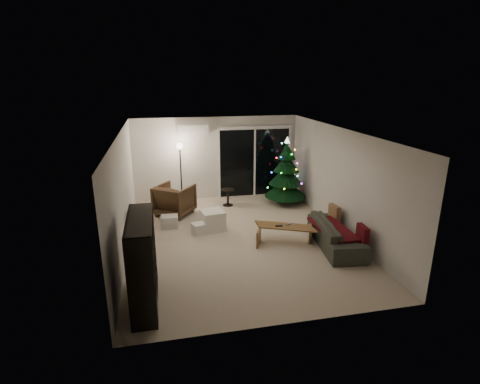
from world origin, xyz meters
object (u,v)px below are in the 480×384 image
Objects in this scene: sofa at (336,234)px; christmas_tree at (286,171)px; armchair at (174,200)px; bookshelf at (131,263)px; media_cabinet at (139,230)px; coffee_table at (285,234)px.

christmas_tree is (-0.15, 3.04, 0.70)m from sofa.
bookshelf is at bearing 113.57° from armchair.
christmas_tree is at bearing 35.68° from media_cabinet.
media_cabinet is at bearing 78.88° from bookshelf.
armchair reaches higher than sofa.
media_cabinet reaches higher than sofa.
coffee_table is (-1.06, 0.41, -0.09)m from sofa.
armchair is 0.46× the size of christmas_tree.
coffee_table is at bearing 76.12° from sofa.
bookshelf reaches higher than media_cabinet.
sofa is at bearing -87.13° from christmas_tree.
sofa is at bearing 176.19° from armchair.
media_cabinet is 4.43m from sofa.
bookshelf is 1.40× the size of media_cabinet.
bookshelf reaches higher than sofa.
bookshelf is 4.28m from armchair.
armchair is 4.42m from sofa.
bookshelf reaches higher than armchair.
media_cabinet is 1.95m from armchair.
armchair is (0.88, 1.74, 0.08)m from media_cabinet.
bookshelf is 0.76× the size of sofa.
media_cabinet is (0.00, 2.43, -0.42)m from bookshelf.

